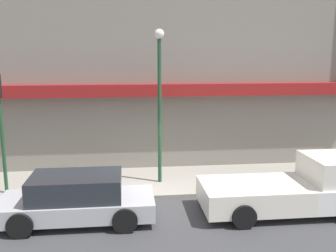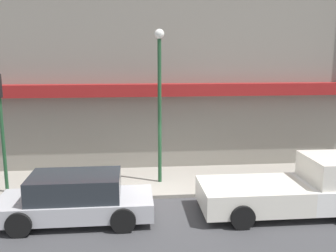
# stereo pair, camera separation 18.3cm
# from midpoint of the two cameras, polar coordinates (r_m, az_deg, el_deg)

# --- Properties ---
(ground_plane) EXTENTS (80.00, 80.00, 0.00)m
(ground_plane) POSITION_cam_midpoint_polar(r_m,az_deg,el_deg) (13.29, -1.57, -11.05)
(ground_plane) COLOR #38383A
(sidewalk) EXTENTS (36.00, 3.35, 0.13)m
(sidewalk) POSITION_cam_midpoint_polar(r_m,az_deg,el_deg) (14.83, -2.10, -8.41)
(sidewalk) COLOR gray
(sidewalk) RESTS_ON ground
(building) EXTENTS (19.80, 3.80, 10.18)m
(building) POSITION_cam_midpoint_polar(r_m,az_deg,el_deg) (17.15, -2.92, 9.52)
(building) COLOR gray
(building) RESTS_ON ground
(pickup_truck) EXTENTS (5.42, 2.26, 1.78)m
(pickup_truck) POSITION_cam_midpoint_polar(r_m,az_deg,el_deg) (12.72, 18.79, -8.90)
(pickup_truck) COLOR white
(pickup_truck) RESTS_ON ground
(parked_car) EXTENTS (4.60, 2.02, 1.45)m
(parked_car) POSITION_cam_midpoint_polar(r_m,az_deg,el_deg) (11.73, -14.16, -10.70)
(parked_car) COLOR #ADADB2
(parked_car) RESTS_ON ground
(fire_hydrant) EXTENTS (0.17, 0.17, 0.68)m
(fire_hydrant) POSITION_cam_midpoint_polar(r_m,az_deg,el_deg) (13.77, -8.66, -8.31)
(fire_hydrant) COLOR #196633
(fire_hydrant) RESTS_ON sidewalk
(street_lamp) EXTENTS (0.36, 0.36, 5.73)m
(street_lamp) POSITION_cam_midpoint_polar(r_m,az_deg,el_deg) (13.84, -1.69, 5.61)
(street_lamp) COLOR #1E4728
(street_lamp) RESTS_ON sidewalk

